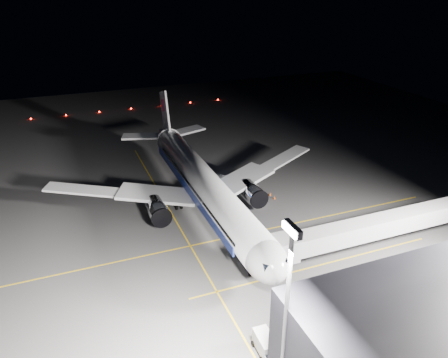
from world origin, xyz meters
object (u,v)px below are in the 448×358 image
object	(u,v)px
baggage_tug	(243,173)
safety_cone_b	(253,217)
service_truck	(266,346)
safety_cone_c	(274,197)
airliner	(203,183)
safety_cone_a	(270,194)
jet_bridge	(366,229)
floodlight_mast_south	(287,305)

from	to	relation	value
baggage_tug	safety_cone_b	distance (m)	17.58
service_truck	safety_cone_c	xyz separation A→B (m)	(-33.68, 18.65, -0.93)
airliner	safety_cone_a	world-z (taller)	airliner
safety_cone_a	airliner	bearing A→B (deg)	-90.07
airliner	service_truck	world-z (taller)	airliner
jet_bridge	safety_cone_b	world-z (taller)	jet_bridge
service_truck	safety_cone_a	bearing A→B (deg)	154.63
safety_cone_a	safety_cone_b	xyz separation A→B (m)	(6.76, -6.93, 0.01)
safety_cone_a	service_truck	bearing A→B (deg)	-27.73
airliner	floodlight_mast_south	bearing A→B (deg)	-8.33
jet_bridge	safety_cone_c	world-z (taller)	jet_bridge
baggage_tug	safety_cone_c	world-z (taller)	baggage_tug
safety_cone_c	jet_bridge	bearing A→B (deg)	10.72
floodlight_mast_south	safety_cone_c	size ratio (longest dim) A/B	31.98
airliner	safety_cone_b	world-z (taller)	airliner
jet_bridge	floodlight_mast_south	xyz separation A→B (m)	(18.00, -24.07, 7.79)
safety_cone_b	floodlight_mast_south	bearing A→B (deg)	-20.74
airliner	service_truck	xyz separation A→B (m)	(35.33, -4.65, -3.91)
safety_cone_b	safety_cone_c	world-z (taller)	safety_cone_c
jet_bridge	floodlight_mast_south	size ratio (longest dim) A/B	1.66
safety_cone_b	safety_cone_c	xyz separation A→B (m)	(-5.12, 7.02, 0.00)
airliner	service_truck	bearing A→B (deg)	-7.51
baggage_tug	safety_cone_b	size ratio (longest dim) A/B	4.44
airliner	safety_cone_b	bearing A→B (deg)	45.84
service_truck	baggage_tug	xyz separation A→B (m)	(-45.27, 17.06, -0.45)
floodlight_mast_south	jet_bridge	bearing A→B (deg)	126.79
safety_cone_a	safety_cone_c	bearing A→B (deg)	3.35
floodlight_mast_south	baggage_tug	size ratio (longest dim) A/B	7.25
jet_bridge	service_truck	bearing A→B (deg)	-61.65
safety_cone_c	service_truck	bearing A→B (deg)	-28.98
airliner	jet_bridge	bearing A→B (deg)	38.04
airliner	jet_bridge	world-z (taller)	airliner
safety_cone_a	safety_cone_b	distance (m)	9.68
jet_bridge	baggage_tug	distance (m)	33.71
safety_cone_c	safety_cone_b	bearing A→B (deg)	-53.90
floodlight_mast_south	safety_cone_c	world-z (taller)	floodlight_mast_south
service_truck	safety_cone_a	distance (m)	39.90
service_truck	safety_cone_a	world-z (taller)	service_truck
service_truck	safety_cone_b	world-z (taller)	service_truck
floodlight_mast_south	safety_cone_a	xyz separation A→B (m)	(-41.06, 19.92, -12.06)
floodlight_mast_south	service_truck	size ratio (longest dim) A/B	4.43
jet_bridge	baggage_tug	xyz separation A→B (m)	(-33.02, -5.65, -3.78)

